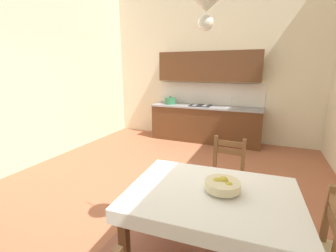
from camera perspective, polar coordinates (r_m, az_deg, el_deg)
ground_plane at (r=3.64m, az=-2.14°, el=-16.32°), size 5.81×6.66×0.10m
wall_back at (r=6.10m, az=10.54°, el=16.80°), size 5.81×0.12×4.25m
wall_left at (r=4.93m, az=-33.01°, el=15.69°), size 0.12×6.66×4.25m
kitchen_cabinetry at (r=5.84m, az=9.30°, el=4.52°), size 2.71×0.63×2.20m
dining_table at (r=2.15m, az=10.73°, el=-18.39°), size 1.50×1.13×0.75m
dining_chair_kitchen_side at (r=3.11m, az=14.03°, el=-12.05°), size 0.44×0.44×0.93m
fruit_bowl at (r=2.09m, az=13.28°, el=-14.00°), size 0.30×0.30×0.12m
pendant_lamp at (r=1.84m, az=9.46°, el=27.86°), size 0.32×0.32×0.81m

